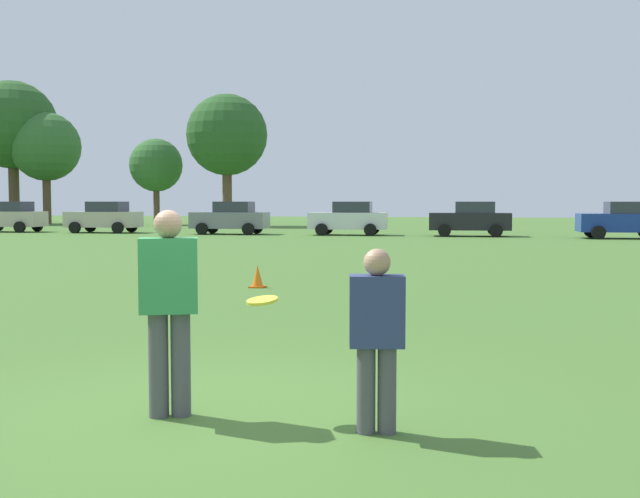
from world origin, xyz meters
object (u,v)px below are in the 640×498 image
Objects in this scene: traffic_cone at (258,277)px; parked_car_center at (231,218)px; parked_car_near_left at (9,217)px; parked_car_mid_right at (349,218)px; parked_car_near_right at (471,219)px; player_defender at (377,330)px; parked_car_mid_left at (104,217)px; frisbee at (262,301)px; player_thrower at (169,301)px; parked_car_far_right at (624,220)px.

traffic_cone is 26.81m from parked_car_center.
parked_car_near_left and parked_car_mid_right have the same top height.
player_defender is at bearing -89.33° from parked_car_near_right.
frisbee is at bearing -59.64° from parked_car_mid_left.
player_defender reaches higher than traffic_cone.
parked_car_mid_left is (-19.61, 34.96, -0.07)m from player_thrower.
parked_car_near_left is at bearing -179.16° from parked_car_near_right.
parked_car_near_right is (27.15, 0.40, 0.00)m from parked_car_near_left.
parked_car_center is 1.00× the size of parked_car_near_right.
parked_car_mid_left is at bearing -179.45° from parked_car_near_right.
parked_car_mid_right is at bearing -179.26° from parked_car_near_right.
parked_car_mid_left is 1.00× the size of parked_car_mid_right.
parked_car_far_right is at bearing -0.86° from parked_car_near_left.
parked_car_near_left is at bearing -178.19° from parked_car_mid_left.
frisbee is 36.70m from parked_car_center.
frisbee is 0.06× the size of parked_car_near_right.
parked_car_center is (-11.73, 34.67, -0.07)m from player_thrower.
parked_car_near_right is (1.39, 35.16, -0.07)m from player_thrower.
player_thrower is at bearing -60.71° from parked_car_mid_left.
player_defender is 35.83m from parked_car_mid_right.
player_thrower is at bearing -92.26° from parked_car_near_right.
traffic_cone is 0.11× the size of parked_car_mid_right.
parked_car_mid_right is (-2.85, 25.47, 0.69)m from traffic_cone.
traffic_cone is at bearing 103.20° from player_thrower.
parked_car_center is (-12.51, 34.51, -0.08)m from frisbee.
player_defender is at bearing -101.54° from parked_car_far_right.
parked_car_mid_right is at bearing 99.56° from frisbee.
parked_car_center is at bearing 111.27° from player_defender.
parked_car_center is 6.64m from parked_car_mid_right.
parked_car_mid_left is at bearing 119.29° from player_thrower.
player_thrower reaches higher than player_defender.
frisbee is 9.95m from traffic_cone.
parked_car_mid_left is 14.51m from parked_car_mid_right.
parked_car_near_left is (-27.56, 34.85, 0.10)m from player_defender.
parked_car_center is at bearing 108.70° from player_thrower.
parked_car_mid_left and parked_car_center have the same top height.
player_defender is 5.36× the size of frisbee.
frisbee is at bearing -52.51° from parked_car_near_left.
parked_car_mid_right reaches higher than traffic_cone.
parked_car_mid_right is 1.00× the size of parked_car_far_right.
parked_car_mid_right is at bearing 0.87° from parked_car_near_left.
parked_car_center reaches higher than player_thrower.
parked_car_near_left is at bearing 179.61° from parked_car_center.
frisbee is (0.78, 0.17, 0.00)m from player_thrower.
player_thrower is at bearing -167.86° from frisbee.
traffic_cone is (-2.25, 9.61, -0.77)m from player_thrower.
player_thrower reaches higher than frisbee.
frisbee is 35.00m from parked_car_near_right.
frisbee is 43.61m from parked_car_near_left.
frisbee is at bearing -103.26° from parked_car_far_right.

